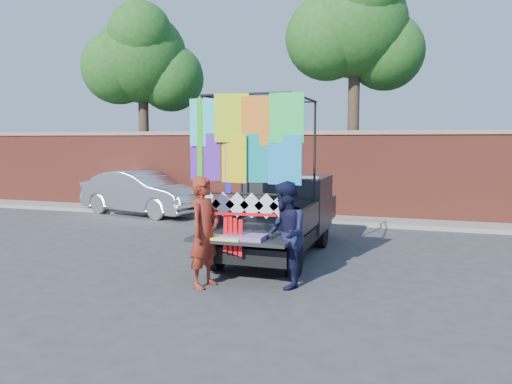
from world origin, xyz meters
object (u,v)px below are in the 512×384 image
(woman, at_px, (205,232))
(man, at_px, (285,235))
(pickup_truck, at_px, (283,214))
(sedan, at_px, (142,193))

(woman, xyz_separation_m, man, (1.22, 0.38, -0.04))
(pickup_truck, xyz_separation_m, man, (0.72, -2.55, 0.07))
(sedan, height_order, man, man)
(man, bearing_deg, pickup_truck, 172.23)
(woman, bearing_deg, pickup_truck, 1.33)
(sedan, height_order, woman, woman)
(pickup_truck, xyz_separation_m, sedan, (-5.57, 3.60, -0.10))
(sedan, relative_size, woman, 2.35)
(sedan, relative_size, man, 2.45)
(pickup_truck, distance_m, sedan, 6.63)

